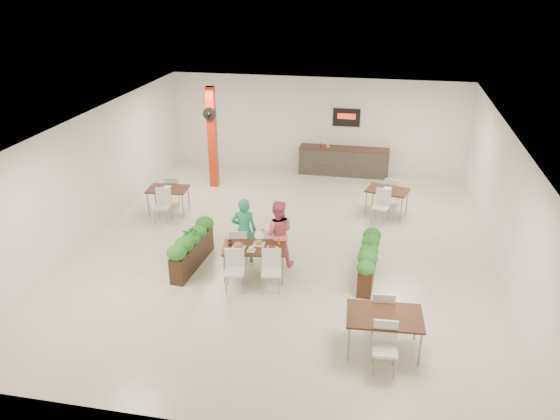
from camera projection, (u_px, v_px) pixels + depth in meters
The scene contains 12 objects.
ground at pixel (284, 247), 13.76m from camera, with size 12.00×12.00×0.00m, color beige.
room_shell at pixel (284, 172), 12.95m from camera, with size 10.10×12.10×3.22m.
red_column at pixel (212, 137), 17.02m from camera, with size 0.40×0.41×3.20m.
service_counter at pixel (344, 161), 18.46m from camera, with size 3.00×0.64×2.20m.
main_table at pixel (254, 252), 12.21m from camera, with size 1.52×1.80×0.92m.
diner_man at pixel (244, 230), 12.80m from camera, with size 0.59×0.39×1.62m, color #24A072.
diner_woman at pixel (277, 233), 12.65m from camera, with size 0.79×0.61×1.62m, color #F36C84.
planter_left at pixel (192, 246), 12.70m from camera, with size 0.52×1.97×1.03m.
planter_right at pixel (369, 258), 12.21m from camera, with size 0.47×1.94×1.01m.
side_table_a at pixel (168, 192), 15.47m from camera, with size 1.18×1.65×0.92m.
side_table_b at pixel (387, 194), 15.38m from camera, with size 1.29×1.67×0.92m.
side_table_c at pixel (384, 320), 9.81m from camera, with size 1.41×1.64×0.92m.
Camera 1 is at (2.23, -12.00, 6.42)m, focal length 35.00 mm.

